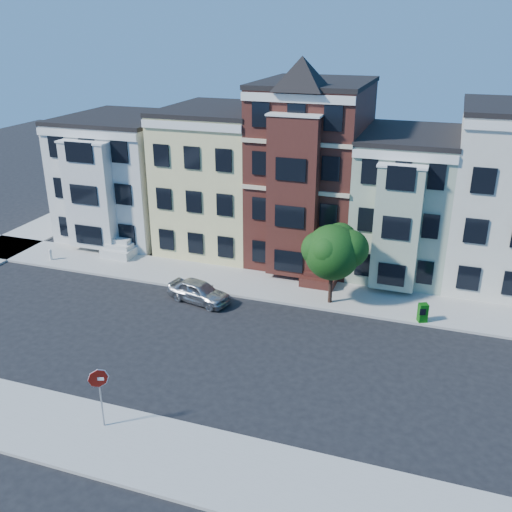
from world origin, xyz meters
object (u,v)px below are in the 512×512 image
at_px(fire_hydrant, 51,255).
at_px(stop_sign, 101,394).
at_px(street_tree, 332,256).
at_px(newspaper_box, 423,313).
at_px(parked_car, 199,291).

relative_size(fire_hydrant, stop_sign, 0.20).
distance_m(street_tree, newspaper_box, 6.01).
relative_size(parked_car, newspaper_box, 3.68).
distance_m(street_tree, parked_car, 8.32).
bearing_deg(newspaper_box, stop_sign, -155.77).
bearing_deg(stop_sign, newspaper_box, 28.97).
relative_size(street_tree, parked_car, 1.50).
relative_size(parked_car, fire_hydrant, 6.31).
xyz_separation_m(street_tree, stop_sign, (-6.54, -14.29, -1.45)).
bearing_deg(fire_hydrant, stop_sign, -46.48).
bearing_deg(street_tree, newspaper_box, -6.92).
distance_m(street_tree, fire_hydrant, 20.37).
relative_size(street_tree, stop_sign, 1.93).
height_order(street_tree, newspaper_box, street_tree).
bearing_deg(newspaper_box, street_tree, 148.60).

